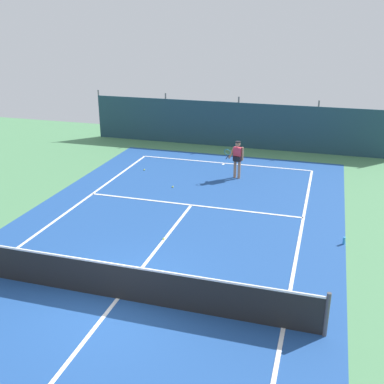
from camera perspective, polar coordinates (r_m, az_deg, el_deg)
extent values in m
plane|color=#4C8456|center=(12.10, -9.06, -12.80)|extent=(36.00, 36.00, 0.00)
cube|color=#1E478C|center=(12.10, -9.06, -12.78)|extent=(11.02, 26.60, 0.01)
cube|color=white|center=(22.40, 3.97, 3.56)|extent=(8.22, 0.10, 0.01)
cube|color=white|center=(11.19, 11.15, -16.03)|extent=(0.10, 23.80, 0.01)
cube|color=white|center=(17.39, -0.09, -1.61)|extent=(8.22, 0.10, 0.01)
cube|color=white|center=(12.10, -9.06, -12.76)|extent=(0.10, 12.80, 0.01)
cube|color=white|center=(22.26, 3.89, 3.45)|extent=(0.10, 0.30, 0.01)
cube|color=black|center=(11.85, -9.19, -10.88)|extent=(9.92, 0.03, 0.95)
cube|color=white|center=(11.60, -9.34, -8.78)|extent=(9.92, 0.04, 0.05)
cylinder|color=#47474C|center=(10.87, 16.21, -14.26)|extent=(0.10, 0.10, 1.10)
cube|color=#1E3D4C|center=(24.99, 5.63, 8.15)|extent=(16.22, 0.06, 2.40)
cylinder|color=#595B60|center=(27.69, -11.25, 9.42)|extent=(0.08, 0.08, 2.70)
cylinder|color=#595B60|center=(26.07, -3.21, 9.09)|extent=(0.08, 0.08, 2.70)
cylinder|color=#595B60|center=(25.02, 5.67, 8.52)|extent=(0.08, 0.08, 2.70)
cylinder|color=#595B60|center=(24.59, 15.05, 7.69)|extent=(0.08, 0.08, 2.70)
cube|color=#234C1E|center=(25.71, 5.84, 7.02)|extent=(14.60, 0.70, 1.10)
cylinder|color=#9E7051|center=(20.24, 5.81, 2.78)|extent=(0.12, 0.12, 0.82)
cylinder|color=#9E7051|center=(20.32, 5.29, 2.87)|extent=(0.12, 0.12, 0.82)
cylinder|color=black|center=(20.14, 5.60, 4.15)|extent=(0.40, 0.40, 0.22)
cube|color=#D1384C|center=(20.08, 5.62, 4.70)|extent=(0.40, 0.28, 0.56)
sphere|color=#9E7051|center=(19.97, 5.66, 5.89)|extent=(0.22, 0.22, 0.22)
cylinder|color=black|center=(19.94, 5.67, 6.14)|extent=(0.23, 0.23, 0.04)
cylinder|color=#9E7051|center=(19.98, 6.22, 4.68)|extent=(0.09, 0.09, 0.58)
cylinder|color=#9E7051|center=(20.06, 4.88, 4.79)|extent=(0.21, 0.53, 0.41)
cylinder|color=black|center=(19.85, 4.36, 4.30)|extent=(0.10, 0.27, 0.13)
torus|color=teal|center=(19.79, 4.38, 4.91)|extent=(0.33, 0.19, 0.29)
sphere|color=#CCDB33|center=(21.42, -5.89, 2.74)|extent=(0.07, 0.07, 0.07)
sphere|color=#CCDB33|center=(19.17, -2.38, 0.64)|extent=(0.07, 0.07, 0.07)
sphere|color=#CCDB33|center=(14.80, -3.51, -5.76)|extent=(0.07, 0.07, 0.07)
cube|color=silver|center=(28.49, 3.74, 8.80)|extent=(2.30, 4.39, 0.80)
cube|color=#2D333D|center=(28.36, 3.77, 10.14)|extent=(1.75, 2.06, 0.56)
cylinder|color=black|center=(27.09, 4.57, 7.27)|extent=(0.30, 0.66, 0.64)
cylinder|color=black|center=(27.71, 1.02, 7.65)|extent=(0.30, 0.66, 0.64)
cylinder|color=black|center=(29.50, 6.26, 8.34)|extent=(0.30, 0.66, 0.64)
cylinder|color=black|center=(30.08, 2.96, 8.68)|extent=(0.30, 0.66, 0.64)
cylinder|color=#338CD8|center=(15.22, 18.15, -5.70)|extent=(0.08, 0.08, 0.24)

